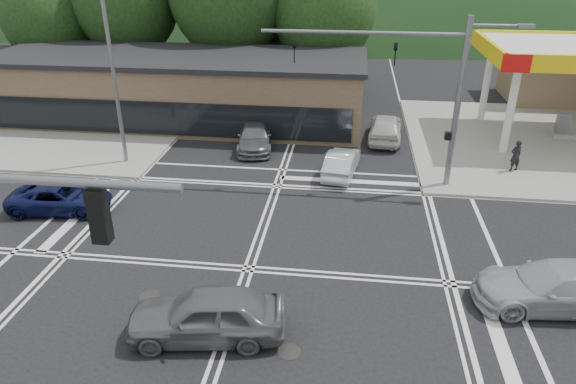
# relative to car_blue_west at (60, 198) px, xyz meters

# --- Properties ---
(ground) EXTENTS (120.00, 120.00, 0.00)m
(ground) POSITION_rel_car_blue_west_xyz_m (9.13, -3.46, -0.61)
(ground) COLOR black
(ground) RESTS_ON ground
(sidewalk_ne) EXTENTS (16.00, 16.00, 0.15)m
(sidewalk_ne) POSITION_rel_car_blue_west_xyz_m (24.13, 11.54, -0.53)
(sidewalk_ne) COLOR gray
(sidewalk_ne) RESTS_ON ground
(sidewalk_nw) EXTENTS (16.00, 16.00, 0.15)m
(sidewalk_nw) POSITION_rel_car_blue_west_xyz_m (-5.87, 11.54, -0.53)
(sidewalk_nw) COLOR gray
(sidewalk_nw) RESTS_ON ground
(commercial_row) EXTENTS (24.00, 8.00, 4.00)m
(commercial_row) POSITION_rel_car_blue_west_xyz_m (1.13, 13.54, 1.39)
(commercial_row) COLOR brown
(commercial_row) RESTS_ON ground
(hill_north) EXTENTS (252.00, 126.00, 140.00)m
(hill_north) POSITION_rel_car_blue_west_xyz_m (9.13, 86.54, -0.61)
(hill_north) COLOR #1A3819
(hill_north) RESTS_ON ground
(tree_n_c) EXTENTS (7.60, 7.60, 10.87)m
(tree_n_c) POSITION_rel_car_blue_west_xyz_m (10.13, 20.54, 5.88)
(tree_n_c) COLOR #382619
(tree_n_c) RESTS_ON ground
(tree_n_d) EXTENTS (6.80, 6.80, 9.76)m
(tree_n_d) POSITION_rel_car_blue_west_xyz_m (-10.87, 19.54, 5.23)
(tree_n_d) COLOR #382619
(tree_n_d) RESTS_ON ground
(streetlight_nw) EXTENTS (2.50, 0.25, 9.00)m
(streetlight_nw) POSITION_rel_car_blue_west_xyz_m (0.69, 5.54, 4.44)
(streetlight_nw) COLOR slate
(streetlight_nw) RESTS_ON ground
(signal_mast_ne) EXTENTS (11.65, 0.30, 8.00)m
(signal_mast_ne) POSITION_rel_car_blue_west_xyz_m (16.07, 4.74, 4.46)
(signal_mast_ne) COLOR slate
(signal_mast_ne) RESTS_ON ground
(car_blue_west) EXTENTS (4.59, 2.52, 1.22)m
(car_blue_west) POSITION_rel_car_blue_west_xyz_m (0.00, 0.00, 0.00)
(car_blue_west) COLOR #0E143E
(car_blue_west) RESTS_ON ground
(car_grey_center) EXTENTS (4.92, 2.54, 1.60)m
(car_grey_center) POSITION_rel_car_blue_west_xyz_m (8.60, -7.08, 0.19)
(car_grey_center) COLOR #5B5D60
(car_grey_center) RESTS_ON ground
(car_silver_east) EXTENTS (5.35, 2.52, 1.51)m
(car_silver_east) POSITION_rel_car_blue_west_xyz_m (19.43, -4.23, 0.15)
(car_silver_east) COLOR #ABADB3
(car_silver_east) RESTS_ON ground
(car_queue_a) EXTENTS (1.92, 4.10, 1.30)m
(car_queue_a) POSITION_rel_car_blue_west_xyz_m (12.19, 5.54, 0.04)
(car_queue_a) COLOR silver
(car_queue_a) RESTS_ON ground
(car_queue_b) EXTENTS (2.26, 4.85, 1.61)m
(car_queue_b) POSITION_rel_car_blue_west_xyz_m (14.63, 11.05, 0.20)
(car_queue_b) COLOR beige
(car_queue_b) RESTS_ON ground
(car_northbound) EXTENTS (2.60, 4.93, 1.36)m
(car_northbound) POSITION_rel_car_blue_west_xyz_m (7.07, 8.78, 0.07)
(car_northbound) COLOR #585B5D
(car_northbound) RESTS_ON ground
(pedestrian) EXTENTS (0.70, 0.59, 1.64)m
(pedestrian) POSITION_rel_car_blue_west_xyz_m (20.99, 6.84, 0.36)
(pedestrian) COLOR black
(pedestrian) RESTS_ON sidewalk_ne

